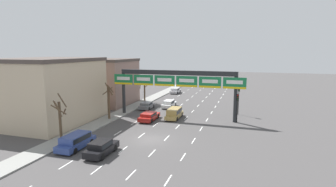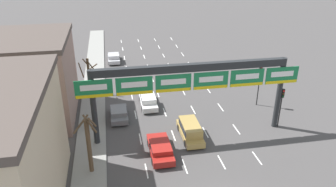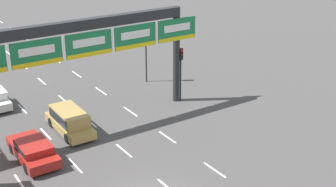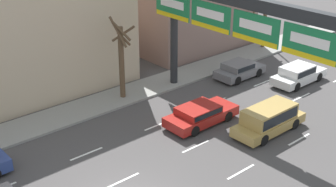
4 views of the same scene
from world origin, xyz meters
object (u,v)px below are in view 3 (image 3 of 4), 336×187
sign_gantry (62,47)px  traffic_light_mid_block (181,63)px  traffic_light_near_gantry (146,44)px  car_red (33,150)px  suv_gold (70,120)px

sign_gantry → traffic_light_mid_block: 9.80m
traffic_light_near_gantry → traffic_light_mid_block: traffic_light_near_gantry is taller
sign_gantry → car_red: (-3.43, -2.78, -5.24)m
sign_gantry → suv_gold: bearing=-102.3°
traffic_light_near_gantry → traffic_light_mid_block: size_ratio=1.13×
traffic_light_near_gantry → traffic_light_mid_block: (0.06, -5.08, -0.36)m
suv_gold → car_red: size_ratio=1.03×
sign_gantry → suv_gold: sign_gantry is taller
sign_gantry → traffic_light_mid_block: bearing=-0.5°
car_red → traffic_light_mid_block: bearing=11.9°
suv_gold → traffic_light_mid_block: 9.73m
suv_gold → traffic_light_near_gantry: size_ratio=1.01×
sign_gantry → suv_gold: 5.03m
car_red → traffic_light_near_gantry: traffic_light_near_gantry is taller
traffic_light_near_gantry → suv_gold: bearing=-149.8°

